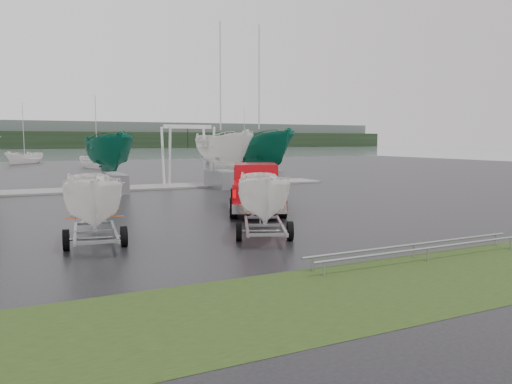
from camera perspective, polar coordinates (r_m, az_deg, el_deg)
name	(u,v)px	position (r m, az deg, el deg)	size (l,w,h in m)	color
ground_plane	(169,219)	(20.13, -9.96, -3.05)	(120.00, 120.00, 0.00)	black
lake	(37,154)	(119.26, -23.77, 3.98)	(300.00, 300.00, 0.00)	gray
grass_verge	(326,296)	(10.32, 8.05, -11.74)	(40.00, 40.00, 0.00)	black
dock	(109,189)	(32.71, -16.44, 0.34)	(30.00, 3.00, 0.12)	gray
treeline	(26,140)	(189.17, -24.83, 5.41)	(300.00, 8.00, 6.00)	black
far_hill	(25,134)	(197.17, -24.92, 5.99)	(300.00, 6.00, 10.00)	#4C5651
pickup_truck	(256,186)	(22.20, -0.01, 0.65)	(4.41, 6.46, 2.04)	#9C0811
trailer_hitched	(264,156)	(15.54, 0.95, 4.10)	(2.55, 3.77, 4.83)	gray
trailer_parked	(93,155)	(15.16, -18.17, 4.04)	(1.89, 3.72, 4.97)	gray
boat_hoist	(188,147)	(33.86, -7.79, 5.16)	(3.30, 2.18, 4.12)	silver
keelboat_1	(109,127)	(30.76, -16.50, 7.10)	(2.43, 3.20, 7.57)	gray
keelboat_2	(224,125)	(32.63, -3.72, 7.68)	(2.58, 3.20, 10.75)	gray
keelboat_3	(262,123)	(34.16, 0.73, 7.95)	(2.70, 3.20, 10.88)	gray
mast_rack_2	(421,246)	(13.84, 18.33, -5.92)	(7.00, 0.56, 0.06)	gray
moored_boat_1	(25,163)	(73.16, -24.90, 2.99)	(3.54, 3.55, 11.30)	white
moored_boat_2	(97,168)	(58.60, -17.67, 2.66)	(2.97, 3.00, 11.03)	white
moored_boat_3	(244,160)	(76.86, -1.35, 3.66)	(2.66, 2.72, 11.25)	white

